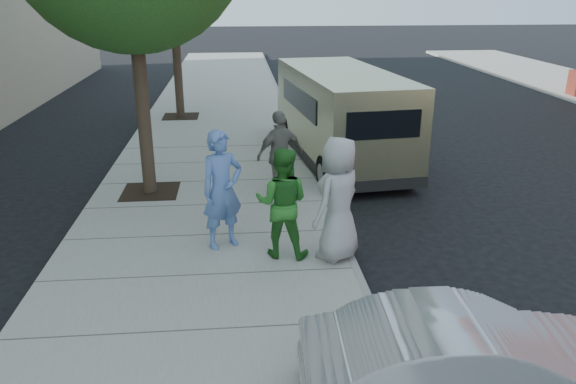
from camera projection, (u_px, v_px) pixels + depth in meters
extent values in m
plane|color=black|center=(261.00, 240.00, 10.23)|extent=(120.00, 120.00, 0.00)
cube|color=gray|center=(206.00, 238.00, 10.12)|extent=(5.00, 60.00, 0.15)
cube|color=gray|center=(339.00, 233.00, 10.33)|extent=(0.12, 60.00, 0.16)
cube|color=black|center=(150.00, 191.00, 12.23)|extent=(1.20, 1.20, 0.01)
cylinder|color=#38281E|center=(142.00, 101.00, 11.55)|extent=(0.28, 0.28, 3.96)
cube|color=black|center=(181.00, 116.00, 19.33)|extent=(1.20, 1.20, 0.01)
cylinder|color=#38281E|center=(177.00, 65.00, 18.73)|extent=(0.28, 0.28, 3.52)
cylinder|color=gray|center=(336.00, 223.00, 9.08)|extent=(0.06, 0.06, 1.20)
cube|color=gray|center=(338.00, 185.00, 8.86)|extent=(0.24, 0.15, 0.09)
cube|color=#2D2D30|center=(332.00, 176.00, 8.84)|extent=(0.16, 0.15, 0.24)
cube|color=#2D2D30|center=(344.00, 177.00, 8.78)|extent=(0.16, 0.15, 0.24)
cube|color=tan|center=(342.00, 113.00, 14.35)|extent=(2.82, 6.05, 2.15)
cube|color=tan|center=(311.00, 109.00, 17.46)|extent=(2.04, 0.82, 0.92)
cube|color=black|center=(384.00, 125.00, 11.53)|extent=(1.61, 0.21, 0.59)
cylinder|color=black|center=(289.00, 131.00, 16.24)|extent=(0.37, 0.85, 0.82)
cylinder|color=black|center=(352.00, 128.00, 16.61)|extent=(0.37, 0.85, 0.82)
cylinder|color=black|center=(326.00, 173.00, 12.59)|extent=(0.37, 0.85, 0.82)
cylinder|color=black|center=(406.00, 168.00, 12.96)|extent=(0.37, 0.85, 0.82)
imported|color=#B5B6BD|center=(469.00, 364.00, 5.93)|extent=(3.61, 1.36, 1.18)
imported|color=#5A7BC0|center=(222.00, 190.00, 9.34)|extent=(0.88, 0.78, 2.03)
imported|color=#2C7827|center=(282.00, 203.00, 9.04)|extent=(1.04, 0.90, 1.83)
imported|color=#A9A9AB|center=(338.00, 199.00, 8.93)|extent=(1.15, 1.16, 2.03)
imported|color=gray|center=(280.00, 154.00, 11.70)|extent=(1.16, 0.86, 1.83)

